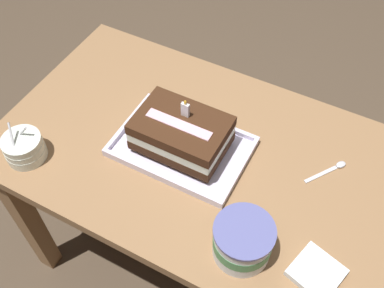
{
  "coord_description": "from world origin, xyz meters",
  "views": [
    {
      "loc": [
        0.33,
        -0.67,
        1.7
      ],
      "look_at": [
        -0.03,
        -0.01,
        0.74
      ],
      "focal_mm": 41.97,
      "sensor_mm": 36.0,
      "label": 1
    }
  ],
  "objects": [
    {
      "name": "birthday_cake",
      "position": [
        -0.06,
        -0.02,
        0.78
      ],
      "size": [
        0.24,
        0.17,
        0.15
      ],
      "color": "#3C2212",
      "rests_on": "foil_tray"
    },
    {
      "name": "ice_cream_tub",
      "position": [
        0.21,
        -0.22,
        0.76
      ],
      "size": [
        0.14,
        0.14,
        0.11
      ],
      "color": "white",
      "rests_on": "dining_table"
    },
    {
      "name": "serving_spoon_near_tray",
      "position": [
        0.34,
        0.12,
        0.71
      ],
      "size": [
        0.09,
        0.12,
        0.01
      ],
      "color": "silver",
      "rests_on": "dining_table"
    },
    {
      "name": "dining_table",
      "position": [
        0.0,
        0.0,
        0.6
      ],
      "size": [
        1.16,
        0.68,
        0.71
      ],
      "color": "olive",
      "rests_on": "ground_plane"
    },
    {
      "name": "foil_tray",
      "position": [
        -0.06,
        -0.02,
        0.71
      ],
      "size": [
        0.36,
        0.25,
        0.02
      ],
      "color": "silver",
      "rests_on": "dining_table"
    },
    {
      "name": "ground_plane",
      "position": [
        0.0,
        0.0,
        0.0
      ],
      "size": [
        8.0,
        8.0,
        0.0
      ],
      "primitive_type": "plane",
      "color": "#4C3D2D"
    },
    {
      "name": "napkin_pile",
      "position": [
        0.39,
        -0.19,
        0.72
      ],
      "size": [
        0.13,
        0.13,
        0.02
      ],
      "color": "white",
      "rests_on": "dining_table"
    },
    {
      "name": "bowl_stack",
      "position": [
        -0.42,
        -0.24,
        0.74
      ],
      "size": [
        0.11,
        0.11,
        0.12
      ],
      "color": "silver",
      "rests_on": "dining_table"
    }
  ]
}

